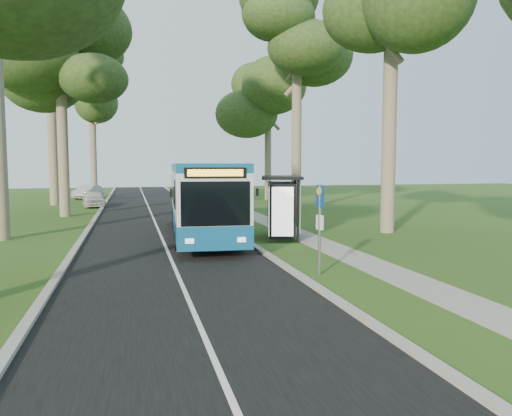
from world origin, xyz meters
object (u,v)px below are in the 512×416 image
at_px(bus, 202,199).
at_px(bus_shelter, 288,195).
at_px(bus_stop_sign, 320,219).
at_px(litter_bin, 274,225).
at_px(car_white, 94,198).
at_px(car_silver, 88,192).

height_order(bus, bus_shelter, bus).
xyz_separation_m(bus, bus_stop_sign, (2.28, -9.25, -0.04)).
bearing_deg(bus_shelter, litter_bin, 119.03).
relative_size(bus_shelter, litter_bin, 3.74).
xyz_separation_m(bus, car_white, (-6.15, 18.29, -1.10)).
relative_size(bus, litter_bin, 13.24).
distance_m(litter_bin, car_white, 21.24).
distance_m(bus, bus_shelter, 4.11).
bearing_deg(bus_stop_sign, litter_bin, 70.73).
bearing_deg(car_silver, car_white, -61.93).
bearing_deg(car_white, bus, -79.50).
height_order(bus, car_white, bus).
height_order(bus_stop_sign, litter_bin, bus_stop_sign).
distance_m(bus, litter_bin, 3.62).
distance_m(bus_stop_sign, car_silver, 38.59).
relative_size(bus, car_silver, 3.09).
xyz_separation_m(bus, bus_shelter, (3.60, -1.97, 0.25)).
bearing_deg(car_white, car_silver, 88.86).
bearing_deg(bus_shelter, bus, 167.10).
distance_m(bus, car_silver, 29.07).
height_order(bus_shelter, car_silver, bus_shelter).
height_order(bus, litter_bin, bus).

